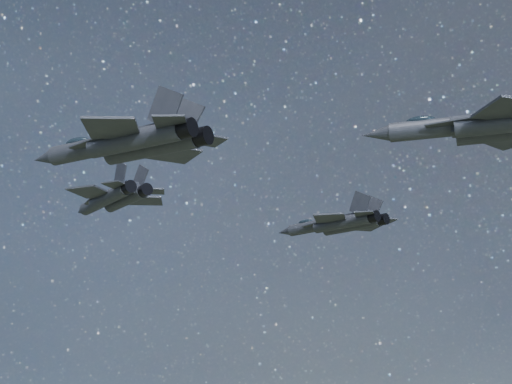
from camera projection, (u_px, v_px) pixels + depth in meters
The scene contains 4 objects.
jet_lead at pixel (113, 198), 91.35m from camera, with size 17.56×11.76×4.45m.
jet_left at pixel (339, 223), 92.99m from camera, with size 16.35×11.42×4.12m.
jet_right at pixel (130, 143), 61.12m from camera, with size 17.96×12.63×4.54m.
jet_slot at pixel (492, 125), 66.09m from camera, with size 19.24×12.91×4.86m.
Camera 1 is at (41.57, -57.97, 136.05)m, focal length 55.00 mm.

